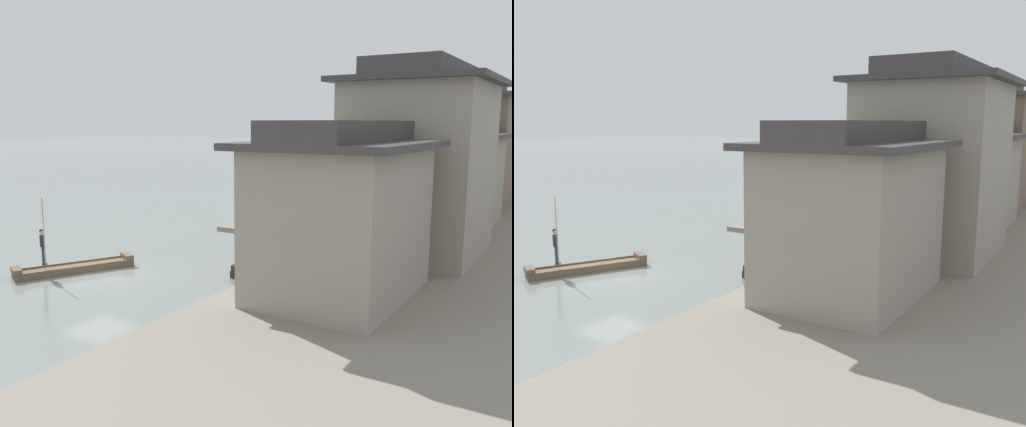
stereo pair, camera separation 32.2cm
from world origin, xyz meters
The scene contains 17 objects.
ground_plane centered at (0.00, 0.00, 0.00)m, with size 400.00×400.00×0.00m, color gray.
boat_foreground_poled centered at (-1.44, -0.07, 0.17)m, with size 3.26×5.13×0.51m.
boatman_person centered at (-2.00, -1.25, 1.52)m, with size 0.51×0.40×3.04m.
boat_moored_nearest centered at (-2.33, 42.18, 0.16)m, with size 2.05×4.84×0.49m.
boat_moored_second centered at (5.50, 38.82, 0.21)m, with size 1.08×4.53×0.62m.
boat_moored_third centered at (5.30, 4.80, 0.19)m, with size 1.86×3.99×0.56m.
boat_moored_far centered at (-3.40, 47.55, 0.13)m, with size 4.68×3.61×0.38m.
boat_midriver_drifting centered at (-1.66, 34.69, 0.27)m, with size 2.06×4.54×0.76m.
boat_midriver_upstream centered at (-5.16, 56.99, 0.22)m, with size 4.68×1.33×0.64m.
house_waterfront_nearest centered at (10.79, 1.55, 3.62)m, with size 5.77×7.45×6.14m.
house_waterfront_second centered at (11.29, 9.53, 4.92)m, with size 6.79×7.98×8.74m.
house_waterfront_tall centered at (10.98, 17.93, 3.62)m, with size 6.15×7.54×6.14m.
house_waterfront_narrow centered at (10.89, 24.95, 4.93)m, with size 5.99×6.73×8.74m.
house_waterfront_far centered at (11.04, 31.69, 3.63)m, with size 6.27×6.84×6.14m.
house_waterfront_end centered at (10.84, 38.80, 3.62)m, with size 5.87×7.97×6.14m.
hill_far_west centered at (-8.66, 113.26, 9.56)m, with size 39.82×39.82×19.13m, color slate.
hill_far_centre centered at (-3.93, 111.43, 7.37)m, with size 54.36×54.36×14.74m, color slate.
Camera 2 is at (18.42, -15.74, 6.69)m, focal length 37.90 mm.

